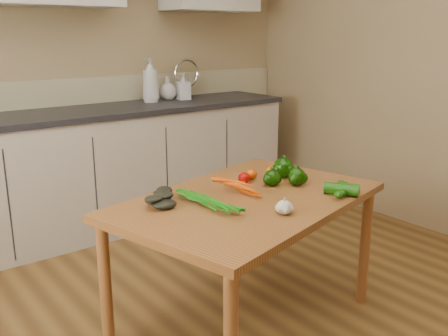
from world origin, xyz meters
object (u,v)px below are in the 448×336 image
at_px(soap_bottle_a, 150,80).
at_px(pepper_b, 283,168).
at_px(soap_bottle_c, 168,88).
at_px(table, 248,212).
at_px(carrot_bunch, 230,191).
at_px(zucchini_b, 342,189).
at_px(tomato_c, 273,171).
at_px(tomato_b, 251,174).
at_px(pepper_a, 272,178).
at_px(soap_bottle_b, 184,86).
at_px(pepper_c, 297,177).
at_px(tomato_a, 244,178).
at_px(zucchini_a, 342,188).
at_px(leafy_greens, 160,195).
at_px(garlic_bulb, 284,207).

relative_size(soap_bottle_a, pepper_b, 3.27).
bearing_deg(soap_bottle_c, table, -11.08).
xyz_separation_m(carrot_bunch, zucchini_b, (0.45, -0.29, -0.00)).
relative_size(soap_bottle_c, tomato_c, 2.55).
bearing_deg(tomato_b, pepper_a, -85.22).
xyz_separation_m(tomato_b, zucchini_b, (0.17, -0.46, -0.00)).
relative_size(soap_bottle_b, pepper_c, 2.43).
relative_size(pepper_c, tomato_b, 1.43).
distance_m(tomato_a, zucchini_b, 0.49).
bearing_deg(table, pepper_b, 7.75).
bearing_deg(pepper_b, soap_bottle_a, 85.61).
height_order(carrot_bunch, pepper_a, pepper_a).
bearing_deg(tomato_c, soap_bottle_a, 83.95).
xyz_separation_m(tomato_b, tomato_c, (0.12, -0.04, 0.00)).
xyz_separation_m(soap_bottle_a, tomato_a, (-0.36, -1.57, -0.36)).
xyz_separation_m(table, pepper_c, (0.32, -0.00, 0.12)).
distance_m(soap_bottle_a, pepper_b, 1.65).
bearing_deg(soap_bottle_a, soap_bottle_b, 56.42).
height_order(tomato_a, zucchini_a, tomato_a).
xyz_separation_m(tomato_a, tomato_b, (0.07, 0.03, -0.00)).
distance_m(pepper_a, pepper_b, 0.17).
bearing_deg(pepper_c, pepper_a, 144.62).
bearing_deg(soap_bottle_b, soap_bottle_a, -80.86).
bearing_deg(soap_bottle_b, pepper_a, -4.77).
bearing_deg(leafy_greens, carrot_bunch, -20.38).
bearing_deg(table, tomato_c, 15.11).
distance_m(table, tomato_c, 0.38).
bearing_deg(soap_bottle_c, tomato_a, -9.22).
xyz_separation_m(soap_bottle_a, pepper_b, (-0.12, -1.61, -0.34)).
xyz_separation_m(soap_bottle_a, carrot_bunch, (-0.56, -1.71, -0.36)).
bearing_deg(zucchini_a, leafy_greens, 153.90).
height_order(soap_bottle_b, tomato_a, soap_bottle_b).
xyz_separation_m(table, zucchini_a, (0.40, -0.22, 0.10)).
relative_size(leafy_greens, tomato_a, 2.88).
height_order(tomato_a, zucchini_b, tomato_a).
relative_size(pepper_c, zucchini_b, 0.54).
height_order(soap_bottle_a, pepper_b, soap_bottle_a).
distance_m(garlic_bulb, tomato_a, 0.47).
relative_size(soap_bottle_a, zucchini_b, 2.10).
bearing_deg(zucchini_a, pepper_b, 95.73).
height_order(pepper_b, pepper_c, pepper_b).
distance_m(soap_bottle_a, leafy_greens, 1.85).
xyz_separation_m(pepper_b, pepper_c, (-0.05, -0.15, -0.01)).
bearing_deg(tomato_b, garlic_bulb, -115.20).
bearing_deg(pepper_b, table, -158.65).
xyz_separation_m(soap_bottle_b, garlic_bulb, (-0.80, -2.00, -0.30)).
height_order(leafy_greens, pepper_a, leafy_greens).
height_order(pepper_a, pepper_c, pepper_c).
height_order(pepper_c, zucchini_b, pepper_c).
xyz_separation_m(soap_bottle_a, garlic_bulb, (-0.51, -2.02, -0.36)).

